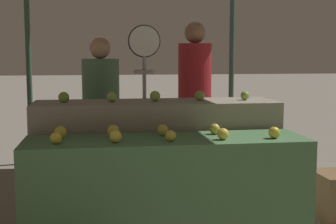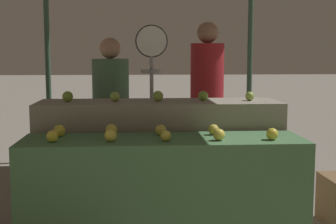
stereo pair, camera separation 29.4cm
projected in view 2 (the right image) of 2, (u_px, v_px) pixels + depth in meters
name	position (u px, v px, depth m)	size (l,w,h in m)	color
display_counter_front	(163.00, 196.00, 3.36)	(2.00, 0.55, 0.84)	#4C7A4C
display_counter_back	(159.00, 163.00, 3.94)	(2.00, 0.55, 1.04)	gray
apple_front_0	(52.00, 136.00, 3.15)	(0.08, 0.08, 0.08)	gold
apple_front_1	(111.00, 136.00, 3.17)	(0.09, 0.09, 0.09)	yellow
apple_front_2	(166.00, 136.00, 3.19)	(0.08, 0.08, 0.08)	gold
apple_front_3	(219.00, 135.00, 3.22)	(0.08, 0.08, 0.08)	yellow
apple_front_4	(272.00, 134.00, 3.24)	(0.08, 0.08, 0.08)	gold
apple_front_5	(59.00, 131.00, 3.36)	(0.09, 0.09, 0.09)	gold
apple_front_6	(111.00, 130.00, 3.38)	(0.09, 0.09, 0.09)	gold
apple_front_7	(161.00, 130.00, 3.41)	(0.08, 0.08, 0.08)	gold
apple_front_8	(213.00, 130.00, 3.44)	(0.08, 0.08, 0.08)	gold
apple_back_0	(68.00, 97.00, 3.82)	(0.09, 0.09, 0.09)	#7AA338
apple_back_1	(115.00, 97.00, 3.84)	(0.08, 0.08, 0.08)	#8EB247
apple_back_2	(158.00, 96.00, 3.87)	(0.09, 0.09, 0.09)	#8EB247
apple_back_3	(203.00, 96.00, 3.90)	(0.08, 0.08, 0.08)	#7AA338
apple_back_4	(250.00, 96.00, 3.92)	(0.08, 0.08, 0.08)	#8EB247
produce_scale	(152.00, 74.00, 4.36)	(0.30, 0.20, 1.70)	#99999E
person_vendor_at_scale	(111.00, 106.00, 4.73)	(0.37, 0.37, 1.59)	#2D2D38
person_customer_left	(207.00, 90.00, 5.19)	(0.44, 0.44, 1.78)	#2D2D38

